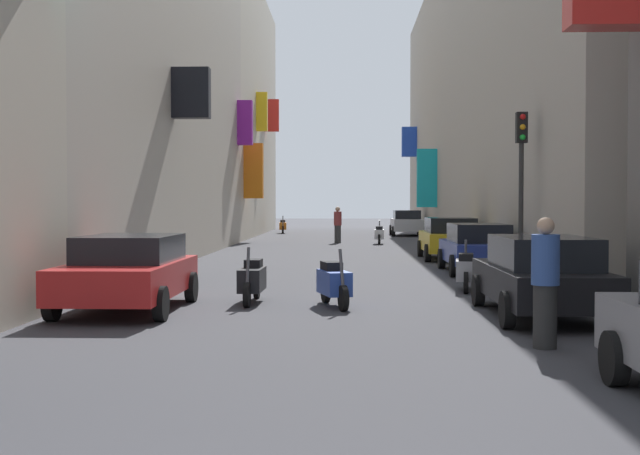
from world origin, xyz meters
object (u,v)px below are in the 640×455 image
parked_car_black (541,274)px  pedestrian_crossing (338,225)px  parked_car_silver (407,222)px  parked_car_red (128,271)px  scooter_white (379,234)px  scooter_blue (334,283)px  scooter_orange (283,226)px  traffic_light_near_corner (521,167)px  scooter_silver (466,270)px  pedestrian_near_left (545,283)px  parked_car_yellow (450,237)px  scooter_black (252,279)px  parked_car_blue (477,247)px

parked_car_black → pedestrian_crossing: bearing=98.2°
parked_car_silver → parked_car_red: bearing=-102.3°
parked_car_silver → scooter_white: size_ratio=2.33×
parked_car_silver → scooter_blue: parked_car_silver is taller
scooter_white → scooter_orange: bearing=112.5°
parked_car_red → traffic_light_near_corner: bearing=33.5°
parked_car_black → traffic_light_near_corner: (0.93, 6.16, 2.12)m
scooter_silver → pedestrian_crossing: pedestrian_crossing is taller
pedestrian_crossing → pedestrian_near_left: (3.13, -29.51, 0.01)m
scooter_blue → scooter_white: size_ratio=1.00×
parked_car_silver → scooter_white: 10.34m
scooter_silver → traffic_light_near_corner: bearing=48.7°
parked_car_yellow → scooter_blue: (-3.83, -13.42, -0.30)m
scooter_black → pedestrian_crossing: (1.45, 24.44, 0.43)m
parked_car_red → scooter_white: 25.39m
scooter_white → scooter_black: bearing=-98.3°
pedestrian_crossing → pedestrian_near_left: size_ratio=0.99×
pedestrian_near_left → traffic_light_near_corner: traffic_light_near_corner is taller
scooter_blue → scooter_white: (1.81, 24.13, -0.00)m
parked_car_black → scooter_silver: bearing=98.8°
traffic_light_near_corner → pedestrian_crossing: bearing=103.1°
scooter_orange → pedestrian_crossing: bearing=-74.0°
parked_car_silver → scooter_silver: size_ratio=2.32×
parked_car_black → pedestrian_near_left: 3.22m
scooter_orange → pedestrian_crossing: (3.66, -12.75, 0.43)m
parked_car_red → pedestrian_near_left: 7.73m
parked_car_yellow → parked_car_black: bearing=-90.9°
pedestrian_crossing → traffic_light_near_corner: traffic_light_near_corner is taller
parked_car_blue → pedestrian_near_left: (-0.99, -12.27, 0.16)m
scooter_silver → parked_car_yellow: bearing=85.0°
parked_car_black → pedestrian_crossing: size_ratio=2.50×
parked_car_silver → parked_car_yellow: (0.00, -20.85, -0.03)m
scooter_black → pedestrian_crossing: pedestrian_crossing is taller
parked_car_silver → scooter_blue: 34.48m
scooter_white → traffic_light_near_corner: 19.61m
scooter_blue → parked_car_yellow: bearing=74.1°
scooter_black → parked_car_silver: bearing=80.8°
parked_car_red → scooter_white: parked_car_red is taller
scooter_black → traffic_light_near_corner: bearing=34.6°
scooter_silver → scooter_black: (-4.56, -2.42, 0.00)m
scooter_silver → traffic_light_near_corner: (1.60, 1.83, 2.40)m
parked_car_yellow → scooter_white: size_ratio=2.31×
parked_car_yellow → pedestrian_crossing: size_ratio=2.34×
parked_car_black → pedestrian_near_left: bearing=-101.8°
pedestrian_near_left → scooter_white: bearing=92.3°
scooter_silver → pedestrian_crossing: 22.25m
traffic_light_near_corner → parked_car_red: bearing=-146.5°
parked_car_red → parked_car_blue: size_ratio=0.99×
parked_car_silver → parked_car_black: bearing=-90.4°
parked_car_red → pedestrian_crossing: (3.59, 25.69, 0.15)m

